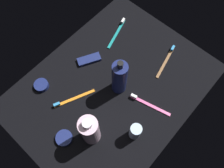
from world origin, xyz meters
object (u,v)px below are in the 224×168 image
object	(u,v)px
toothbrush_teal	(117,32)
toothbrush_pink	(148,104)
lotion_bottle	(119,78)
toothbrush_brown	(167,60)
bodywash_bottle	(90,131)
toothbrush_orange	(72,99)
cream_tin_right	(64,138)
snack_bar_navy	(89,59)
cream_tin_left	(41,85)
deodorant_stick	(135,132)

from	to	relation	value
toothbrush_teal	toothbrush_pink	size ratio (longest dim) A/B	0.99
lotion_bottle	toothbrush_brown	bearing A→B (deg)	-16.80
toothbrush_teal	toothbrush_brown	size ratio (longest dim) A/B	0.99
bodywash_bottle	toothbrush_orange	distance (cm)	19.40
toothbrush_orange	cream_tin_right	world-z (taller)	toothbrush_orange
lotion_bottle	toothbrush_pink	distance (cm)	16.60
bodywash_bottle	snack_bar_navy	world-z (taller)	bodywash_bottle
toothbrush_orange	toothbrush_pink	bearing A→B (deg)	-51.59
toothbrush_orange	snack_bar_navy	size ratio (longest dim) A/B	1.63
toothbrush_teal	cream_tin_left	xyz separation A→B (cm)	(-42.77, 5.38, 0.43)
toothbrush_orange	toothbrush_pink	distance (cm)	31.47
bodywash_bottle	deodorant_stick	xyz separation A→B (cm)	(11.46, -11.84, -4.60)
deodorant_stick	cream_tin_right	distance (cm)	27.45
toothbrush_brown	toothbrush_orange	bearing A→B (deg)	156.57
lotion_bottle	cream_tin_right	bearing A→B (deg)	177.56
lotion_bottle	cream_tin_left	distance (cm)	33.93
bodywash_bottle	cream_tin_left	world-z (taller)	bodywash_bottle
toothbrush_pink	bodywash_bottle	bearing A→B (deg)	161.91
snack_bar_navy	toothbrush_pink	bearing A→B (deg)	-59.49
toothbrush_pink	cream_tin_left	bearing A→B (deg)	121.75
toothbrush_brown	cream_tin_right	world-z (taller)	toothbrush_brown
snack_bar_navy	cream_tin_right	xyz separation A→B (cm)	(-31.41, -17.31, 0.09)
lotion_bottle	toothbrush_brown	world-z (taller)	lotion_bottle
cream_tin_left	cream_tin_right	world-z (taller)	cream_tin_left
toothbrush_brown	toothbrush_pink	size ratio (longest dim) A/B	1.00
bodywash_bottle	cream_tin_left	xyz separation A→B (cm)	(0.77, 30.60, -8.20)
snack_bar_navy	cream_tin_right	distance (cm)	35.86
cream_tin_right	toothbrush_pink	bearing A→B (deg)	-25.03
toothbrush_pink	cream_tin_left	distance (cm)	45.48
toothbrush_brown	toothbrush_orange	distance (cm)	45.35
bodywash_bottle	toothbrush_teal	xyz separation A→B (cm)	(43.54, 25.22, -8.63)
bodywash_bottle	cream_tin_left	bearing A→B (deg)	88.56
toothbrush_pink	cream_tin_right	bearing A→B (deg)	154.97
cream_tin_left	cream_tin_right	bearing A→B (deg)	-110.46
toothbrush_orange	cream_tin_left	xyz separation A→B (cm)	(-4.37, 14.01, 0.43)
toothbrush_teal	cream_tin_left	size ratio (longest dim) A/B	2.93
cream_tin_left	deodorant_stick	bearing A→B (deg)	-75.86
toothbrush_brown	toothbrush_teal	bearing A→B (deg)	96.87
toothbrush_pink	snack_bar_navy	distance (cm)	32.59
lotion_bottle	toothbrush_teal	world-z (taller)	lotion_bottle
deodorant_stick	toothbrush_teal	xyz separation A→B (cm)	(32.08, 37.06, -4.04)
deodorant_stick	toothbrush_orange	distance (cm)	29.40
bodywash_bottle	toothbrush_teal	distance (cm)	51.05
lotion_bottle	toothbrush_orange	size ratio (longest dim) A/B	1.24
lotion_bottle	cream_tin_left	size ratio (longest dim) A/B	3.50
lotion_bottle	bodywash_bottle	size ratio (longest dim) A/B	1.04
toothbrush_brown	toothbrush_pink	xyz separation A→B (cm)	(-22.06, -6.63, 0.00)
deodorant_stick	toothbrush_orange	xyz separation A→B (cm)	(-6.32, 28.43, -4.04)
toothbrush_orange	cream_tin_right	size ratio (longest dim) A/B	2.61
bodywash_bottle	toothbrush_brown	world-z (taller)	bodywash_bottle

